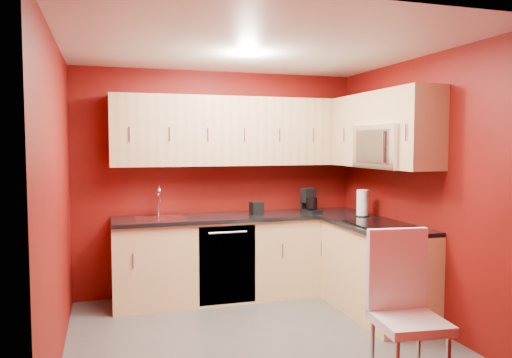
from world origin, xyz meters
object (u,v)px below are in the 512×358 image
sink (160,215)px  napkin_holder (257,208)px  dining_chair (410,313)px  microwave (390,147)px  coffee_maker (312,200)px  paper_towel (362,203)px

sink → napkin_holder: bearing=-0.3°
dining_chair → microwave: bearing=70.1°
coffee_maker → napkin_holder: coffee_maker is taller
paper_towel → microwave: bearing=-90.6°
sink → napkin_holder: (1.05, -0.01, 0.03)m
sink → coffee_maker: sink is taller
napkin_holder → paper_towel: size_ratio=0.49×
paper_towel → dining_chair: bearing=-110.0°
napkin_holder → sink: bearing=179.7°
coffee_maker → paper_towel: (0.40, -0.44, 0.01)m
napkin_holder → dining_chair: size_ratio=0.13×
sink → napkin_holder: sink is taller
paper_towel → sink: bearing=167.1°
sink → coffee_maker: size_ratio=1.92×
dining_chair → coffee_maker: bearing=89.3°
paper_towel → dining_chair: paper_towel is taller
coffee_maker → napkin_holder: bearing=155.9°
napkin_holder → paper_towel: (1.05, -0.48, 0.07)m
coffee_maker → napkin_holder: (-0.64, 0.04, -0.07)m
microwave → sink: (-2.09, 1.00, -0.72)m
microwave → paper_towel: (0.01, 0.52, -0.61)m
sink → paper_towel: bearing=-12.9°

